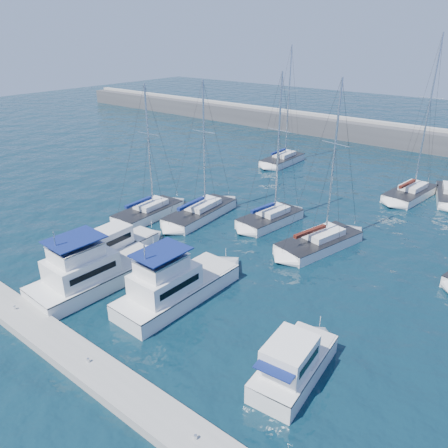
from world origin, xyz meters
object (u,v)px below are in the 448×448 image
Objects in this scene: motor_yacht_port_inner at (92,273)px; sailboat_back_a at (282,160)px; motor_yacht_stbd_inner at (173,287)px; sailboat_mid_d at (319,242)px; sailboat_mid_c at (270,218)px; sailboat_back_b at (410,193)px; sailboat_mid_a at (148,212)px; motor_yacht_stbd_outer at (293,365)px; sailboat_mid_b at (200,212)px; motor_yacht_port_outer at (117,246)px.

sailboat_back_a is (-6.05, 36.50, -0.59)m from motor_yacht_port_inner.
sailboat_mid_d reaches higher than motor_yacht_stbd_inner.
sailboat_back_b reaches higher than sailboat_mid_c.
sailboat_mid_a is 12.33m from sailboat_mid_c.
motor_yacht_stbd_inner is 15.60m from sailboat_mid_a.
sailboat_mid_b is at bearing 138.85° from motor_yacht_stbd_outer.
sailboat_back_a is (-3.68, 21.76, 0.04)m from sailboat_mid_b.
sailboat_back_b is (-3.88, 32.75, -0.38)m from motor_yacht_stbd_outer.
sailboat_mid_b is 0.78× the size of sailboat_back_b.
motor_yacht_port_outer is 18.85m from motor_yacht_stbd_outer.
sailboat_mid_a is 0.92× the size of sailboat_mid_d.
sailboat_mid_a is 0.76× the size of sailboat_back_b.
motor_yacht_port_inner is at bearing -102.96° from sailboat_back_b.
sailboat_back_a is at bearing 94.97° from motor_yacht_port_outer.
sailboat_mid_c reaches higher than motor_yacht_stbd_inner.
motor_yacht_port_inner is 16.39m from motor_yacht_stbd_outer.
sailboat_mid_b is (-0.13, 10.59, -0.44)m from motor_yacht_port_outer.
motor_yacht_port_inner and motor_yacht_stbd_inner have the same top height.
motor_yacht_port_inner is at bearing -157.04° from motor_yacht_stbd_inner.
sailboat_mid_c is (10.59, 6.32, 0.03)m from sailboat_mid_a.
sailboat_mid_c reaches higher than sailboat_mid_a.
motor_yacht_stbd_inner reaches higher than motor_yacht_port_outer.
sailboat_back_b reaches higher than motor_yacht_port_outer.
sailboat_mid_c is at bearing 28.44° from sailboat_mid_a.
sailboat_back_a is at bearing 110.86° from motor_yacht_stbd_inner.
motor_yacht_port_inner is 0.63× the size of sailboat_back_a.
sailboat_mid_d is at bearing 12.97° from sailboat_mid_a.
motor_yacht_stbd_inner is 0.67× the size of sailboat_mid_c.
motor_yacht_port_inner reaches higher than motor_yacht_port_outer.
sailboat_mid_a reaches higher than motor_yacht_stbd_inner.
motor_yacht_port_inner is at bearing -63.53° from motor_yacht_port_outer.
sailboat_mid_a is at bearing 118.69° from motor_yacht_port_outer.
motor_yacht_stbd_outer is 0.45× the size of sailboat_mid_d.
sailboat_back_a is 18.73m from sailboat_back_b.
sailboat_back_b is at bearing 72.22° from motor_yacht_port_inner.
sailboat_mid_c is 18.01m from sailboat_back_b.
sailboat_mid_b reaches higher than motor_yacht_port_outer.
motor_yacht_port_outer is 17.28m from sailboat_mid_d.
sailboat_mid_a reaches higher than motor_yacht_port_inner.
sailboat_mid_a is at bearing -90.96° from sailboat_back_a.
sailboat_mid_b is 22.07m from sailboat_back_a.
sailboat_mid_a reaches higher than motor_yacht_stbd_outer.
motor_yacht_stbd_inner is at bearing -92.70° from sailboat_mid_d.
motor_yacht_stbd_inner is 10.42m from motor_yacht_stbd_outer.
sailboat_back_b reaches higher than sailboat_mid_d.
motor_yacht_port_inner is 14.95m from sailboat_mid_b.
sailboat_mid_b is at bearing 88.96° from motor_yacht_port_outer.
motor_yacht_stbd_outer is 0.41× the size of sailboat_back_a.
motor_yacht_stbd_inner is (6.03, 2.39, 0.00)m from motor_yacht_port_inner.
motor_yacht_port_outer is 33.06m from sailboat_back_b.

